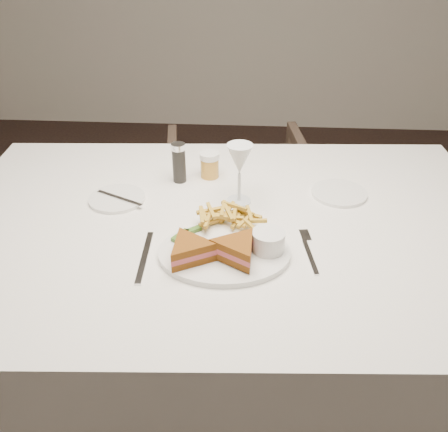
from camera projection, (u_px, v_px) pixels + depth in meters
name	position (u px, v px, depth m)	size (l,w,h in m)	color
ground	(215.00, 395.00, 1.76)	(5.00, 5.00, 0.00)	black
table	(225.00, 324.00, 1.53)	(1.51, 1.01, 0.75)	white
chair_far	(238.00, 197.00, 2.29)	(0.62, 0.58, 0.64)	#46362B
table_setting	(224.00, 220.00, 1.27)	(0.80, 0.59, 0.18)	white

